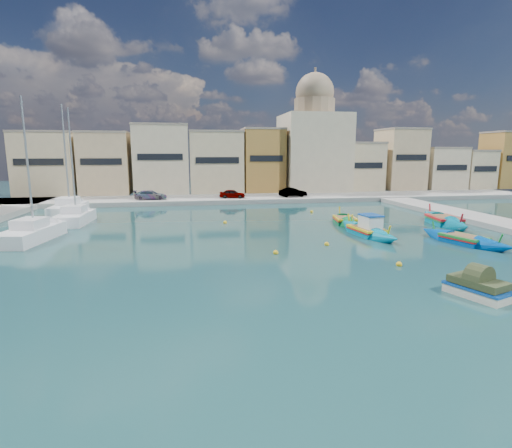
{
  "coord_description": "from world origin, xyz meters",
  "views": [
    {
      "loc": [
        -9.94,
        -22.96,
        6.69
      ],
      "look_at": [
        -5.08,
        6.0,
        1.4
      ],
      "focal_mm": 28.0,
      "sensor_mm": 36.0,
      "label": 1
    }
  ],
  "objects_px": {
    "yacht_mid": "(45,230)",
    "yacht_midnorth": "(81,216)",
    "church_block": "(313,141)",
    "luzzu_blue_south": "(463,240)",
    "yacht_north": "(74,208)",
    "luzzu_cyan_mid": "(444,221)",
    "tender_near": "(478,288)",
    "luzzu_green": "(345,221)",
    "luzzu_turquoise_cabin": "(367,231)"
  },
  "relations": [
    {
      "from": "luzzu_cyan_mid",
      "to": "luzzu_blue_south",
      "type": "bearing_deg",
      "value": -115.18
    },
    {
      "from": "luzzu_cyan_mid",
      "to": "tender_near",
      "type": "bearing_deg",
      "value": -120.37
    },
    {
      "from": "yacht_north",
      "to": "yacht_mid",
      "type": "xyz_separation_m",
      "value": [
        1.29,
        -13.5,
        -0.04
      ]
    },
    {
      "from": "tender_near",
      "to": "luzzu_green",
      "type": "bearing_deg",
      "value": 86.17
    },
    {
      "from": "luzzu_cyan_mid",
      "to": "luzzu_turquoise_cabin",
      "type": "bearing_deg",
      "value": -159.48
    },
    {
      "from": "luzzu_turquoise_cabin",
      "to": "yacht_north",
      "type": "relative_size",
      "value": 0.68
    },
    {
      "from": "luzzu_cyan_mid",
      "to": "yacht_north",
      "type": "xyz_separation_m",
      "value": [
        -36.54,
        14.12,
        0.21
      ]
    },
    {
      "from": "luzzu_green",
      "to": "yacht_north",
      "type": "height_order",
      "value": "yacht_north"
    },
    {
      "from": "luzzu_cyan_mid",
      "to": "luzzu_green",
      "type": "height_order",
      "value": "luzzu_cyan_mid"
    },
    {
      "from": "tender_near",
      "to": "yacht_midnorth",
      "type": "xyz_separation_m",
      "value": [
        -23.95,
        25.66,
        0.04
      ]
    },
    {
      "from": "luzzu_cyan_mid",
      "to": "yacht_midnorth",
      "type": "relative_size",
      "value": 0.8
    },
    {
      "from": "luzzu_turquoise_cabin",
      "to": "luzzu_cyan_mid",
      "type": "height_order",
      "value": "luzzu_turquoise_cabin"
    },
    {
      "from": "tender_near",
      "to": "yacht_north",
      "type": "bearing_deg",
      "value": 129.48
    },
    {
      "from": "luzzu_cyan_mid",
      "to": "luzzu_green",
      "type": "distance_m",
      "value": 9.23
    },
    {
      "from": "yacht_mid",
      "to": "church_block",
      "type": "bearing_deg",
      "value": 42.31
    },
    {
      "from": "luzzu_green",
      "to": "luzzu_blue_south",
      "type": "bearing_deg",
      "value": -59.64
    },
    {
      "from": "yacht_north",
      "to": "yacht_mid",
      "type": "bearing_deg",
      "value": -84.53
    },
    {
      "from": "church_block",
      "to": "yacht_mid",
      "type": "bearing_deg",
      "value": -137.69
    },
    {
      "from": "luzzu_blue_south",
      "to": "yacht_north",
      "type": "distance_m",
      "value": 39.48
    },
    {
      "from": "luzzu_blue_south",
      "to": "tender_near",
      "type": "distance_m",
      "value": 12.18
    },
    {
      "from": "yacht_mid",
      "to": "yacht_midnorth",
      "type": "bearing_deg",
      "value": 82.74
    },
    {
      "from": "luzzu_cyan_mid",
      "to": "luzzu_blue_south",
      "type": "distance_m",
      "value": 8.36
    },
    {
      "from": "luzzu_blue_south",
      "to": "yacht_midnorth",
      "type": "distance_m",
      "value": 34.46
    },
    {
      "from": "luzzu_green",
      "to": "yacht_midnorth",
      "type": "relative_size",
      "value": 0.62
    },
    {
      "from": "church_block",
      "to": "luzzu_blue_south",
      "type": "relative_size",
      "value": 2.43
    },
    {
      "from": "luzzu_blue_south",
      "to": "yacht_midnorth",
      "type": "height_order",
      "value": "yacht_midnorth"
    },
    {
      "from": "luzzu_turquoise_cabin",
      "to": "yacht_mid",
      "type": "distance_m",
      "value": 26.28
    },
    {
      "from": "luzzu_cyan_mid",
      "to": "yacht_mid",
      "type": "xyz_separation_m",
      "value": [
        -35.25,
        0.63,
        0.17
      ]
    },
    {
      "from": "tender_near",
      "to": "luzzu_blue_south",
      "type": "bearing_deg",
      "value": 56.06
    },
    {
      "from": "church_block",
      "to": "yacht_mid",
      "type": "distance_m",
      "value": 43.49
    },
    {
      "from": "luzzu_cyan_mid",
      "to": "yacht_mid",
      "type": "relative_size",
      "value": 0.8
    },
    {
      "from": "luzzu_turquoise_cabin",
      "to": "luzzu_green",
      "type": "xyz_separation_m",
      "value": [
        0.24,
        5.29,
        -0.09
      ]
    },
    {
      "from": "yacht_midnorth",
      "to": "yacht_north",
      "type": "bearing_deg",
      "value": 110.0
    },
    {
      "from": "luzzu_turquoise_cabin",
      "to": "yacht_north",
      "type": "xyz_separation_m",
      "value": [
        -27.25,
        17.6,
        0.17
      ]
    },
    {
      "from": "luzzu_blue_south",
      "to": "yacht_mid",
      "type": "distance_m",
      "value": 32.73
    },
    {
      "from": "luzzu_blue_south",
      "to": "yacht_mid",
      "type": "height_order",
      "value": "yacht_mid"
    },
    {
      "from": "church_block",
      "to": "tender_near",
      "type": "height_order",
      "value": "church_block"
    },
    {
      "from": "church_block",
      "to": "luzzu_cyan_mid",
      "type": "height_order",
      "value": "church_block"
    },
    {
      "from": "luzzu_green",
      "to": "tender_near",
      "type": "height_order",
      "value": "luzzu_green"
    },
    {
      "from": "church_block",
      "to": "luzzu_green",
      "type": "relative_size",
      "value": 2.64
    },
    {
      "from": "tender_near",
      "to": "yacht_midnorth",
      "type": "height_order",
      "value": "yacht_midnorth"
    },
    {
      "from": "luzzu_cyan_mid",
      "to": "yacht_north",
      "type": "bearing_deg",
      "value": 158.86
    },
    {
      "from": "church_block",
      "to": "luzzu_blue_south",
      "type": "xyz_separation_m",
      "value": [
        0.07,
        -36.98,
        -8.18
      ]
    },
    {
      "from": "luzzu_green",
      "to": "yacht_midnorth",
      "type": "xyz_separation_m",
      "value": [
        -25.26,
        6.18,
        0.22
      ]
    },
    {
      "from": "church_block",
      "to": "tender_near",
      "type": "bearing_deg",
      "value": -98.13
    },
    {
      "from": "church_block",
      "to": "yacht_midnorth",
      "type": "bearing_deg",
      "value": -145.09
    },
    {
      "from": "luzzu_blue_south",
      "to": "yacht_mid",
      "type": "relative_size",
      "value": 0.68
    },
    {
      "from": "church_block",
      "to": "yacht_mid",
      "type": "relative_size",
      "value": 1.64
    },
    {
      "from": "luzzu_turquoise_cabin",
      "to": "church_block",
      "type": "bearing_deg",
      "value": 80.23
    },
    {
      "from": "yacht_midnorth",
      "to": "yacht_mid",
      "type": "distance_m",
      "value": 7.43
    }
  ]
}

